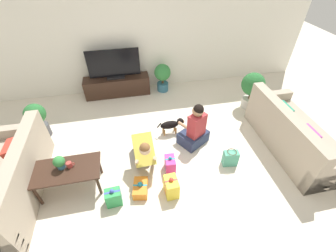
{
  "coord_description": "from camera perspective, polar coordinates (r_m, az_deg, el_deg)",
  "views": [
    {
      "loc": [
        -0.47,
        -2.68,
        3.14
      ],
      "look_at": [
        0.16,
        0.36,
        0.45
      ],
      "focal_mm": 24.0,
      "sensor_mm": 36.0,
      "label": 1
    }
  ],
  "objects": [
    {
      "name": "tv_console",
      "position": [
        5.83,
        -12.71,
        9.88
      ],
      "size": [
        1.58,
        0.4,
        0.46
      ],
      "color": "#382319",
      "rests_on": "ground_plane"
    },
    {
      "name": "wall_back",
      "position": [
        5.64,
        -6.78,
        21.57
      ],
      "size": [
        8.4,
        0.06,
        2.6
      ],
      "color": "white",
      "rests_on": "ground_plane"
    },
    {
      "name": "gift_box_a",
      "position": [
        3.59,
        0.82,
        -15.15
      ],
      "size": [
        0.21,
        0.28,
        0.38
      ],
      "rotation": [
        0.0,
        0.0,
        0.05
      ],
      "color": "yellow",
      "rests_on": "ground_plane"
    },
    {
      "name": "sofa_left",
      "position": [
        4.2,
        -35.43,
        -11.69
      ],
      "size": [
        0.89,
        2.05,
        0.86
      ],
      "rotation": [
        0.0,
        0.0,
        -1.57
      ],
      "color": "tan",
      "rests_on": "ground_plane"
    },
    {
      "name": "ground_plane",
      "position": [
        4.16,
        -1.19,
        -8.23
      ],
      "size": [
        16.0,
        16.0,
        0.0
      ],
      "primitive_type": "plane",
      "color": "beige"
    },
    {
      "name": "mug",
      "position": [
        3.71,
        -23.74,
        -8.96
      ],
      "size": [
        0.12,
        0.08,
        0.09
      ],
      "color": "#B23D38",
      "rests_on": "coffee_table"
    },
    {
      "name": "gift_box_c",
      "position": [
        3.61,
        -13.67,
        -17.17
      ],
      "size": [
        0.24,
        0.19,
        0.34
      ],
      "rotation": [
        0.0,
        0.0,
        0.06
      ],
      "color": "#2D934C",
      "rests_on": "ground_plane"
    },
    {
      "name": "tabletop_plant",
      "position": [
        3.7,
        -25.91,
        -8.28
      ],
      "size": [
        0.17,
        0.17,
        0.22
      ],
      "color": "#336B84",
      "rests_on": "coffee_table"
    },
    {
      "name": "tv",
      "position": [
        5.57,
        -13.55,
        14.69
      ],
      "size": [
        1.2,
        0.2,
        0.7
      ],
      "color": "black",
      "rests_on": "tv_console"
    },
    {
      "name": "person_kneeling",
      "position": [
        3.86,
        -6.33,
        -6.13
      ],
      "size": [
        0.36,
        0.82,
        0.79
      ],
      "rotation": [
        0.0,
        0.0,
        0.04
      ],
      "color": "#23232D",
      "rests_on": "ground_plane"
    },
    {
      "name": "person_sitting",
      "position": [
        4.24,
        6.83,
        -0.85
      ],
      "size": [
        0.65,
        0.62,
        0.92
      ],
      "rotation": [
        0.0,
        0.0,
        3.69
      ],
      "color": "#283351",
      "rests_on": "ground_plane"
    },
    {
      "name": "dog",
      "position": [
        4.5,
        1.02,
        0.41
      ],
      "size": [
        0.57,
        0.17,
        0.33
      ],
      "rotation": [
        0.0,
        0.0,
        1.62
      ],
      "color": "black",
      "rests_on": "ground_plane"
    },
    {
      "name": "gift_box_d",
      "position": [
        3.89,
        0.53,
        -9.71
      ],
      "size": [
        0.18,
        0.26,
        0.33
      ],
      "rotation": [
        0.0,
        0.0,
        -0.06
      ],
      "color": "#CC3389",
      "rests_on": "ground_plane"
    },
    {
      "name": "sofa_right",
      "position": [
        4.75,
        29.05,
        -1.98
      ],
      "size": [
        0.89,
        2.05,
        0.86
      ],
      "rotation": [
        0.0,
        0.0,
        1.57
      ],
      "color": "tan",
      "rests_on": "ground_plane"
    },
    {
      "name": "potted_plant_corner_left",
      "position": [
        4.99,
        -30.32,
        1.66
      ],
      "size": [
        0.39,
        0.39,
        0.74
      ],
      "color": "#4C4C51",
      "rests_on": "ground_plane"
    },
    {
      "name": "gift_box_b",
      "position": [
        3.7,
        -6.98,
        -15.37
      ],
      "size": [
        0.28,
        0.38,
        0.22
      ],
      "rotation": [
        0.0,
        0.0,
        -0.19
      ],
      "color": "orange",
      "rests_on": "ground_plane"
    },
    {
      "name": "coffee_table",
      "position": [
        3.78,
        -24.33,
        -10.47
      ],
      "size": [
        1.0,
        0.53,
        0.46
      ],
      "color": "#382319",
      "rests_on": "ground_plane"
    },
    {
      "name": "potted_plant_corner_right",
      "position": [
        5.41,
        20.65,
        9.26
      ],
      "size": [
        0.51,
        0.51,
        0.86
      ],
      "color": "beige",
      "rests_on": "ground_plane"
    },
    {
      "name": "potted_plant_back_right",
      "position": [
        5.75,
        -1.4,
        12.73
      ],
      "size": [
        0.41,
        0.41,
        0.72
      ],
      "color": "#336B84",
      "rests_on": "ground_plane"
    },
    {
      "name": "gift_bag_a",
      "position": [
        4.11,
        15.55,
        -7.88
      ],
      "size": [
        0.27,
        0.18,
        0.32
      ],
      "rotation": [
        0.0,
        0.0,
        -0.13
      ],
      "color": "#4CA384",
      "rests_on": "ground_plane"
    }
  ]
}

